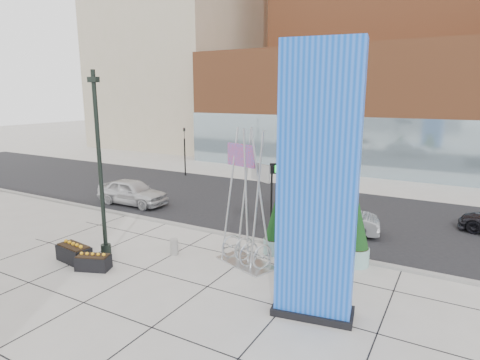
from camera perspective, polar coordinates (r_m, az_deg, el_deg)
The scene contains 19 objects.
ground at distance 16.44m, azimuth -5.65°, elevation -12.70°, with size 160.00×160.00×0.00m, color #9E9991.
street_asphalt at distance 24.77m, azimuth 7.71°, elevation -4.09°, with size 80.00×12.00×0.02m, color black.
curb_edge at distance 19.57m, azimuth 1.12°, elevation -8.29°, with size 80.00×0.30×0.12m, color gray.
tower_podium at distance 39.93m, azimuth 18.52°, elevation 9.55°, with size 34.00×10.00×11.00m, color brown.
tower_glass_front at distance 35.48m, azimuth 16.69°, elevation 4.54°, with size 34.00×0.60×5.00m, color #8CA5B2.
building_beige_left at distance 58.60m, azimuth -8.05°, elevation 21.99°, with size 18.00×20.00×34.00m, color tan.
blue_pylon at distance 12.18m, azimuth 10.99°, elevation -1.52°, with size 2.68×1.53×8.41m.
lamp_post at distance 17.81m, azimuth -19.14°, elevation -0.47°, with size 0.49×0.43×7.85m.
public_art_sculpture at distance 16.44m, azimuth 0.96°, elevation -7.09°, with size 2.75×2.02×5.63m.
concrete_bollard at distance 18.00m, azimuth -9.36°, elevation -9.34°, with size 0.36×0.36×0.70m, color gray.
overhead_street_sign at distance 17.67m, azimuth 6.49°, elevation 0.43°, with size 1.77×0.77×3.88m.
round_planter_east at distance 17.09m, azimuth 16.33°, elevation -7.63°, with size 1.06×1.06×2.65m.
round_planter_mid at distance 15.61m, azimuth 12.98°, elevation -9.95°, with size 0.93×0.93×2.33m.
round_planter_west at distance 17.70m, azimuth 4.91°, elevation -6.96°, with size 0.94×0.94×2.35m.
box_planter_north at distance 17.36m, azimuth -20.15°, elevation -10.85°, with size 1.46×1.09×0.72m.
box_planter_south at distance 18.42m, azimuth -22.54°, elevation -9.49°, with size 1.63×0.96×0.85m.
car_white_west at distance 26.25m, azimuth -15.05°, elevation -1.68°, with size 1.90×4.72×1.61m, color silver.
car_silver_mid at distance 20.83m, azimuth 12.84°, elevation -5.25°, with size 1.63×4.69×1.54m, color #93959A.
traffic_signal at distance 34.43m, azimuth -7.88°, elevation 4.38°, with size 0.15×0.18×4.10m.
Camera 1 is at (8.64, -12.17, 6.90)m, focal length 30.00 mm.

